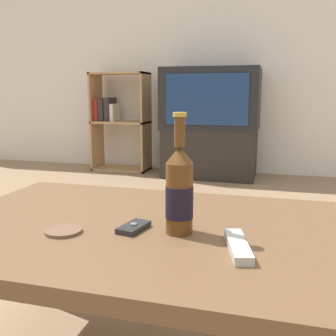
{
  "coord_description": "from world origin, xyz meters",
  "views": [
    {
      "loc": [
        0.34,
        -0.92,
        0.79
      ],
      "look_at": [
        0.01,
        0.27,
        0.55
      ],
      "focal_mm": 42.0,
      "sensor_mm": 36.0,
      "label": 1
    }
  ],
  "objects_px": {
    "tv_stand": "(210,153)",
    "remote_control": "(238,246)",
    "television": "(211,99)",
    "bookshelf": "(117,119)",
    "beer_bottle": "(179,191)",
    "cell_phone": "(134,227)"
  },
  "relations": [
    {
      "from": "tv_stand",
      "to": "bookshelf",
      "type": "height_order",
      "value": "bookshelf"
    },
    {
      "from": "tv_stand",
      "to": "television",
      "type": "relative_size",
      "value": 0.96
    },
    {
      "from": "bookshelf",
      "to": "cell_phone",
      "type": "distance_m",
      "value": 3.12
    },
    {
      "from": "remote_control",
      "to": "bookshelf",
      "type": "bearing_deg",
      "value": 102.79
    },
    {
      "from": "bookshelf",
      "to": "beer_bottle",
      "type": "distance_m",
      "value": 3.15
    },
    {
      "from": "television",
      "to": "remote_control",
      "type": "height_order",
      "value": "television"
    },
    {
      "from": "tv_stand",
      "to": "television",
      "type": "height_order",
      "value": "television"
    },
    {
      "from": "beer_bottle",
      "to": "remote_control",
      "type": "relative_size",
      "value": 1.69
    },
    {
      "from": "bookshelf",
      "to": "remote_control",
      "type": "distance_m",
      "value": 3.29
    },
    {
      "from": "bookshelf",
      "to": "cell_phone",
      "type": "relative_size",
      "value": 9.68
    },
    {
      "from": "remote_control",
      "to": "tv_stand",
      "type": "bearing_deg",
      "value": 86.13
    },
    {
      "from": "television",
      "to": "beer_bottle",
      "type": "relative_size",
      "value": 3.01
    },
    {
      "from": "beer_bottle",
      "to": "remote_control",
      "type": "height_order",
      "value": "beer_bottle"
    },
    {
      "from": "television",
      "to": "remote_control",
      "type": "distance_m",
      "value": 2.88
    },
    {
      "from": "beer_bottle",
      "to": "remote_control",
      "type": "xyz_separation_m",
      "value": [
        0.15,
        -0.07,
        -0.1
      ]
    },
    {
      "from": "tv_stand",
      "to": "television",
      "type": "xyz_separation_m",
      "value": [
        -0.0,
        -0.0,
        0.51
      ]
    },
    {
      "from": "tv_stand",
      "to": "bookshelf",
      "type": "xyz_separation_m",
      "value": [
        -0.98,
        0.09,
        0.3
      ]
    },
    {
      "from": "beer_bottle",
      "to": "bookshelf",
      "type": "bearing_deg",
      "value": 115.59
    },
    {
      "from": "cell_phone",
      "to": "remote_control",
      "type": "relative_size",
      "value": 0.59
    },
    {
      "from": "television",
      "to": "bookshelf",
      "type": "distance_m",
      "value": 1.0
    },
    {
      "from": "tv_stand",
      "to": "remote_control",
      "type": "xyz_separation_m",
      "value": [
        0.54,
        -2.83,
        0.24
      ]
    },
    {
      "from": "remote_control",
      "to": "cell_phone",
      "type": "bearing_deg",
      "value": 152.51
    }
  ]
}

